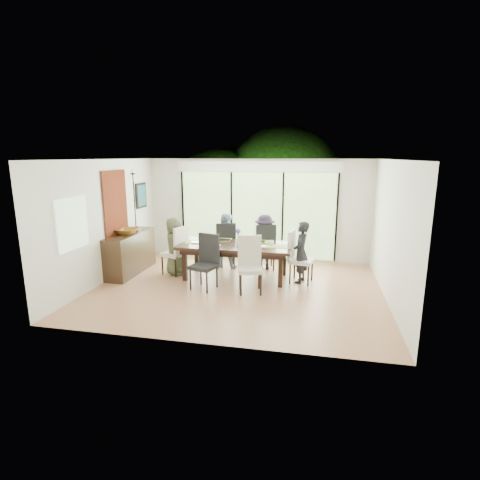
% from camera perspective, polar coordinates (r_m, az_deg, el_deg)
% --- Properties ---
extents(floor, '(6.00, 5.00, 0.01)m').
position_cam_1_polar(floor, '(8.09, -0.37, -7.34)').
color(floor, brown).
rests_on(floor, ground).
extents(ceiling, '(6.00, 5.00, 0.01)m').
position_cam_1_polar(ceiling, '(7.60, -0.40, 12.22)').
color(ceiling, white).
rests_on(ceiling, wall_back).
extents(wall_back, '(6.00, 0.02, 2.70)m').
position_cam_1_polar(wall_back, '(10.17, 2.62, 4.66)').
color(wall_back, silver).
rests_on(wall_back, floor).
extents(wall_front, '(6.00, 0.02, 2.70)m').
position_cam_1_polar(wall_front, '(5.37, -6.06, -2.68)').
color(wall_front, white).
rests_on(wall_front, floor).
extents(wall_left, '(0.02, 5.00, 2.70)m').
position_cam_1_polar(wall_left, '(8.86, -19.79, 2.74)').
color(wall_left, silver).
rests_on(wall_left, floor).
extents(wall_right, '(0.02, 5.00, 2.70)m').
position_cam_1_polar(wall_right, '(7.69, 22.11, 1.14)').
color(wall_right, white).
rests_on(wall_right, floor).
extents(glass_doors, '(4.20, 0.02, 2.30)m').
position_cam_1_polar(glass_doors, '(10.15, 2.58, 3.79)').
color(glass_doors, '#598C3F').
rests_on(glass_doors, wall_back).
extents(blinds_header, '(4.40, 0.06, 0.28)m').
position_cam_1_polar(blinds_header, '(10.02, 2.64, 11.15)').
color(blinds_header, white).
rests_on(blinds_header, wall_back).
extents(mullion_a, '(0.05, 0.04, 2.30)m').
position_cam_1_polar(mullion_a, '(10.68, -8.65, 4.10)').
color(mullion_a, black).
rests_on(mullion_a, wall_back).
extents(mullion_b, '(0.05, 0.04, 2.30)m').
position_cam_1_polar(mullion_b, '(10.28, -1.30, 3.91)').
color(mullion_b, black).
rests_on(mullion_b, wall_back).
extents(mullion_c, '(0.05, 0.04, 2.30)m').
position_cam_1_polar(mullion_c, '(10.05, 6.51, 3.64)').
color(mullion_c, black).
rests_on(mullion_c, wall_back).
extents(mullion_d, '(0.05, 0.04, 2.30)m').
position_cam_1_polar(mullion_d, '(10.03, 14.51, 3.29)').
color(mullion_d, black).
rests_on(mullion_d, wall_back).
extents(side_window, '(0.02, 0.90, 1.00)m').
position_cam_1_polar(side_window, '(7.83, -24.16, 2.27)').
color(side_window, '#8CAD7F').
rests_on(side_window, wall_left).
extents(deck, '(6.00, 1.80, 0.10)m').
position_cam_1_polar(deck, '(11.31, 3.28, -1.77)').
color(deck, '#4F3E22').
rests_on(deck, ground).
extents(rail_top, '(6.00, 0.08, 0.06)m').
position_cam_1_polar(rail_top, '(11.95, 3.89, 1.96)').
color(rail_top, brown).
rests_on(rail_top, deck).
extents(foliage_left, '(3.20, 3.20, 3.20)m').
position_cam_1_polar(foliage_left, '(13.15, -3.28, 6.87)').
color(foliage_left, '#14380F').
rests_on(foliage_left, ground).
extents(foliage_mid, '(4.00, 4.00, 4.00)m').
position_cam_1_polar(foliage_mid, '(13.32, 6.67, 8.43)').
color(foliage_mid, '#14380F').
rests_on(foliage_mid, ground).
extents(foliage_right, '(2.80, 2.80, 2.80)m').
position_cam_1_polar(foliage_right, '(12.54, 14.51, 5.37)').
color(foliage_right, '#14380F').
rests_on(foliage_right, ground).
extents(foliage_far, '(3.60, 3.60, 3.60)m').
position_cam_1_polar(foliage_far, '(14.15, 2.84, 8.01)').
color(foliage_far, '#14380F').
rests_on(foliage_far, ground).
extents(table_top, '(2.56, 1.17, 0.06)m').
position_cam_1_polar(table_top, '(8.54, -0.68, -0.86)').
color(table_top, black).
rests_on(table_top, floor).
extents(table_apron, '(2.35, 0.96, 0.11)m').
position_cam_1_polar(table_apron, '(8.56, -0.67, -1.48)').
color(table_apron, black).
rests_on(table_apron, floor).
extents(table_leg_fl, '(0.10, 0.10, 0.74)m').
position_cam_1_polar(table_leg_fl, '(8.54, -8.41, -3.77)').
color(table_leg_fl, black).
rests_on(table_leg_fl, floor).
extents(table_leg_fr, '(0.10, 0.10, 0.74)m').
position_cam_1_polar(table_leg_fr, '(8.07, 6.20, -4.68)').
color(table_leg_fr, black).
rests_on(table_leg_fr, floor).
extents(table_leg_bl, '(0.10, 0.10, 0.74)m').
position_cam_1_polar(table_leg_bl, '(9.32, -6.60, -2.32)').
color(table_leg_bl, black).
rests_on(table_leg_bl, floor).
extents(table_leg_br, '(0.10, 0.10, 0.74)m').
position_cam_1_polar(table_leg_br, '(8.89, 6.76, -3.06)').
color(table_leg_br, black).
rests_on(table_leg_br, floor).
extents(chair_left_end, '(0.62, 0.62, 1.17)m').
position_cam_1_polar(chair_left_end, '(9.01, -10.03, -1.51)').
color(chair_left_end, white).
rests_on(chair_left_end, floor).
extents(chair_right_end, '(0.57, 0.57, 1.17)m').
position_cam_1_polar(chair_right_end, '(8.39, 9.38, -2.54)').
color(chair_right_end, white).
rests_on(chair_right_end, floor).
extents(chair_far_left, '(0.61, 0.61, 1.17)m').
position_cam_1_polar(chair_far_left, '(9.48, -2.22, -0.62)').
color(chair_far_left, black).
rests_on(chair_far_left, floor).
extents(chair_far_right, '(0.60, 0.60, 1.17)m').
position_cam_1_polar(chair_far_right, '(9.30, 3.77, -0.91)').
color(chair_far_right, black).
rests_on(chair_far_right, floor).
extents(chair_near_left, '(0.60, 0.60, 1.17)m').
position_cam_1_polar(chair_near_left, '(7.89, -5.60, -3.41)').
color(chair_near_left, black).
rests_on(chair_near_left, floor).
extents(chair_near_right, '(0.60, 0.60, 1.17)m').
position_cam_1_polar(chair_near_right, '(7.66, 1.58, -3.84)').
color(chair_near_right, beige).
rests_on(chair_near_right, floor).
extents(person_left_end, '(0.53, 0.71, 1.38)m').
position_cam_1_polar(person_left_end, '(8.98, -9.93, -0.89)').
color(person_left_end, '#445035').
rests_on(person_left_end, floor).
extents(person_right_end, '(0.51, 0.70, 1.38)m').
position_cam_1_polar(person_right_end, '(8.37, 9.27, -1.87)').
color(person_right_end, black).
rests_on(person_right_end, floor).
extents(person_far_left, '(0.70, 0.50, 1.38)m').
position_cam_1_polar(person_far_left, '(9.44, -2.25, -0.05)').
color(person_far_left, '#7F9AB8').
rests_on(person_far_left, floor).
extents(person_far_right, '(0.66, 0.44, 1.38)m').
position_cam_1_polar(person_far_right, '(9.25, 3.77, -0.33)').
color(person_far_right, black).
rests_on(person_far_right, floor).
extents(placemat_left, '(0.47, 0.34, 0.01)m').
position_cam_1_polar(placemat_left, '(8.78, -6.74, -0.33)').
color(placemat_left, olive).
rests_on(placemat_left, table_top).
extents(placemat_right, '(0.47, 0.34, 0.01)m').
position_cam_1_polar(placemat_right, '(8.38, 5.68, -0.93)').
color(placemat_right, '#6D9E38').
rests_on(placemat_right, table_top).
extents(placemat_far_l, '(0.47, 0.34, 0.01)m').
position_cam_1_polar(placemat_far_l, '(9.01, -2.92, 0.08)').
color(placemat_far_l, '#A2C345').
rests_on(placemat_far_l, table_top).
extents(placemat_far_r, '(0.47, 0.34, 0.01)m').
position_cam_1_polar(placemat_far_r, '(8.81, 3.38, -0.21)').
color(placemat_far_r, '#9FBA42').
rests_on(placemat_far_r, table_top).
extents(placemat_paper, '(0.47, 0.34, 0.01)m').
position_cam_1_polar(placemat_paper, '(8.38, -4.80, -0.91)').
color(placemat_paper, white).
rests_on(placemat_paper, table_top).
extents(tablet_far_l, '(0.28, 0.19, 0.01)m').
position_cam_1_polar(tablet_far_l, '(8.94, -2.38, 0.04)').
color(tablet_far_l, black).
rests_on(tablet_far_l, table_top).
extents(tablet_far_r, '(0.26, 0.18, 0.01)m').
position_cam_1_polar(tablet_far_r, '(8.77, 3.01, -0.21)').
color(tablet_far_r, black).
rests_on(tablet_far_r, table_top).
extents(papers, '(0.32, 0.23, 0.00)m').
position_cam_1_polar(papers, '(8.36, 3.94, -0.94)').
color(papers, white).
rests_on(papers, table_top).
extents(platter_base, '(0.28, 0.28, 0.03)m').
position_cam_1_polar(platter_base, '(8.38, -4.80, -0.80)').
color(platter_base, white).
rests_on(platter_base, table_top).
extents(platter_snacks, '(0.21, 0.21, 0.01)m').
position_cam_1_polar(platter_snacks, '(8.37, -4.80, -0.68)').
color(platter_snacks, orange).
rests_on(platter_snacks, table_top).
extents(vase, '(0.09, 0.09, 0.13)m').
position_cam_1_polar(vase, '(8.55, -0.28, -0.17)').
color(vase, silver).
rests_on(vase, table_top).
extents(hyacinth_stems, '(0.04, 0.04, 0.17)m').
position_cam_1_polar(hyacinth_stems, '(8.52, -0.28, 0.67)').
color(hyacinth_stems, '#337226').
rests_on(hyacinth_stems, table_top).
extents(hyacinth_blooms, '(0.12, 0.12, 0.12)m').
position_cam_1_polar(hyacinth_blooms, '(8.50, -0.28, 1.37)').
color(hyacinth_blooms, '#584CBF').
rests_on(hyacinth_blooms, table_top).
extents(laptop, '(0.39, 0.29, 0.03)m').
position_cam_1_polar(laptop, '(8.65, -6.33, -0.44)').
color(laptop, silver).
rests_on(laptop, table_top).
extents(cup_a, '(0.15, 0.15, 0.10)m').
position_cam_1_polar(cup_a, '(8.83, -4.90, 0.11)').
color(cup_a, white).
rests_on(cup_a, table_top).
extents(cup_b, '(0.15, 0.15, 0.10)m').
position_cam_1_polar(cup_b, '(8.39, 0.17, -0.53)').
color(cup_b, white).
rests_on(cup_b, table_top).
extents(cup_c, '(0.19, 0.19, 0.10)m').
position_cam_1_polar(cup_c, '(8.48, 4.75, -0.41)').
color(cup_c, white).
rests_on(cup_c, table_top).
extents(book, '(0.24, 0.28, 0.02)m').
position_cam_1_polar(book, '(8.52, 1.04, -0.59)').
color(book, white).
rests_on(book, table_top).
extents(sideboard, '(0.49, 1.73, 0.98)m').
position_cam_1_polar(sideboard, '(9.39, -16.33, -1.89)').
color(sideboard, black).
rests_on(sideboard, floor).
extents(bowl, '(0.52, 0.52, 0.13)m').
position_cam_1_polar(bowl, '(9.18, -16.83, 1.29)').
color(bowl, brown).
rests_on(bowl, sideboard).
extents(candlestick_base, '(0.11, 0.11, 0.04)m').
position_cam_1_polar(candlestick_base, '(9.58, -15.54, 1.57)').
color(candlestick_base, black).
rests_on(candlestick_base, sideboard).
extents(candlestick_shaft, '(0.03, 0.03, 1.35)m').
position_cam_1_polar(candlestick_shaft, '(9.48, -15.78, 5.62)').
color(candlestick_shaft, black).
rests_on(candlestick_shaft, sideboard).
extents(candlestick_pan, '(0.11, 0.11, 0.03)m').
position_cam_1_polar(candlestick_pan, '(9.43, -16.03, 9.67)').
color(candlestick_pan, black).
rests_on(candlestick_pan, sideboard).
extents(candle, '(0.04, 0.04, 0.11)m').
position_cam_1_polar(candle, '(9.42, -16.06, 10.07)').
color(candle, silver).
rests_on(candle, sideboard).
extents(tapestry, '(0.02, 1.00, 1.50)m').
position_cam_1_polar(tapestry, '(9.13, -18.44, 5.33)').
color(tapestry, maroon).
rests_on(tapestry, wall_left).
extents(art_frame, '(0.03, 0.55, 0.65)m').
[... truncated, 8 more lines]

